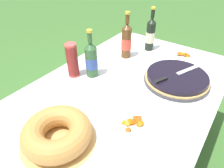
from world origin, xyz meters
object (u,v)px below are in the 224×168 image
berry_tart (177,78)px  serving_knife (174,75)px  bundt_cake (57,133)px  cider_bottle_green (91,60)px  cup_stack (72,60)px  snack_plate_left (131,122)px  snack_plate_near (185,56)px  cider_bottle_amber (126,41)px  juice_bottle_red (150,34)px

berry_tart → serving_knife: bearing=156.9°
bundt_cake → cider_bottle_green: (0.50, 0.22, 0.06)m
cup_stack → bundt_cake: bearing=-143.2°
snack_plate_left → snack_plate_near: bearing=1.3°
cup_stack → snack_plate_near: (0.67, -0.51, -0.10)m
cider_bottle_green → cider_bottle_amber: bearing=-7.3°
snack_plate_left → bundt_cake: bearing=142.2°
cider_bottle_green → cup_stack: bearing=127.4°
cider_bottle_green → snack_plate_near: (0.59, -0.42, -0.10)m
serving_knife → cup_stack: (-0.29, 0.57, 0.05)m
berry_tart → cup_stack: 0.67m
bundt_cake → cup_stack: cup_stack is taller
berry_tart → snack_plate_left: 0.47m
snack_plate_left → cider_bottle_green: bearing=62.7°
serving_knife → cider_bottle_green: cider_bottle_green is taller
serving_knife → snack_plate_near: bearing=31.3°
berry_tart → juice_bottle_red: juice_bottle_red is taller
cider_bottle_amber → snack_plate_near: bearing=-56.7°
berry_tart → bundt_cake: size_ratio=1.21×
serving_knife → snack_plate_near: 0.38m
serving_knife → cider_bottle_amber: (0.13, 0.43, 0.07)m
cider_bottle_green → serving_knife: bearing=-65.1°
serving_knife → cup_stack: 0.64m
berry_tart → cup_stack: bearing=118.8°
berry_tart → snack_plate_left: size_ratio=1.80×
bundt_cake → cider_bottle_amber: cider_bottle_amber is taller
bundt_cake → juice_bottle_red: juice_bottle_red is taller
berry_tart → juice_bottle_red: size_ratio=1.20×
serving_knife → juice_bottle_red: 0.49m
bundt_cake → snack_plate_near: bearing=-10.1°
cider_bottle_amber → snack_plate_near: size_ratio=1.70×
cup_stack → cider_bottle_green: cider_bottle_green is taller
berry_tart → cider_bottle_amber: (0.10, 0.44, 0.10)m
serving_knife → cup_stack: cup_stack is taller
cup_stack → snack_plate_near: cup_stack is taller
snack_plate_near → bundt_cake: bearing=169.9°
juice_bottle_red → cider_bottle_amber: bearing=158.1°
serving_knife → snack_plate_near: serving_knife is taller
bundt_cake → snack_plate_left: size_ratio=1.49×
bundt_cake → cup_stack: size_ratio=1.47×
cup_stack → juice_bottle_red: size_ratio=0.67×
bundt_cake → serving_knife: bearing=-19.1°
cup_stack → cider_bottle_green: 0.12m
bundt_cake → snack_plate_left: bundt_cake is taller
cup_stack → snack_plate_left: size_ratio=1.01×
juice_bottle_red → snack_plate_left: bearing=-158.7°
bundt_cake → cup_stack: (0.43, 0.32, 0.06)m
serving_knife → cider_bottle_amber: bearing=96.5°
cider_bottle_amber → snack_plate_near: (0.25, -0.38, -0.12)m
cup_stack → juice_bottle_red: (0.64, -0.23, 0.02)m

